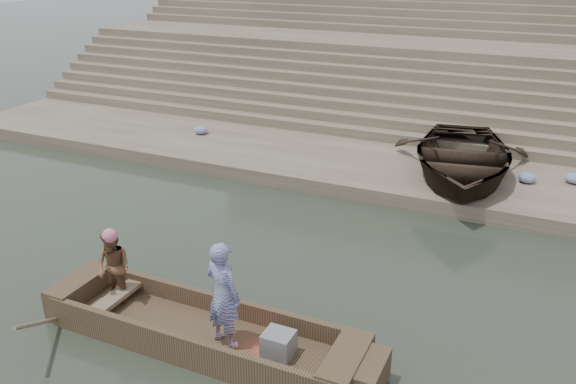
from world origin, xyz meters
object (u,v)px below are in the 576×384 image
Objects in this scene: standing_man at (223,294)px; television at (278,344)px; rowing_man at (114,268)px; main_rowboat at (200,337)px; beached_rowboat at (462,157)px.

television is (0.90, 0.08, -0.70)m from standing_man.
television is (3.26, -0.15, -0.49)m from rowing_man.
television reaches higher than main_rowboat.
main_rowboat is 1.15m from standing_man.
main_rowboat is 2.77× the size of standing_man.
rowing_man is (-1.82, 0.15, 0.80)m from main_rowboat.
beached_rowboat is at bearing 81.42° from television.
rowing_man is (-2.36, 0.22, -0.21)m from standing_man.
television is at bearing -159.80° from standing_man.
standing_man reaches higher than main_rowboat.
rowing_man is 9.62m from beached_rowboat.
rowing_man reaches higher than beached_rowboat.
standing_man reaches higher than beached_rowboat.
standing_man is at bearing -174.96° from television.
beached_rowboat is at bearing 63.08° from rowing_man.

